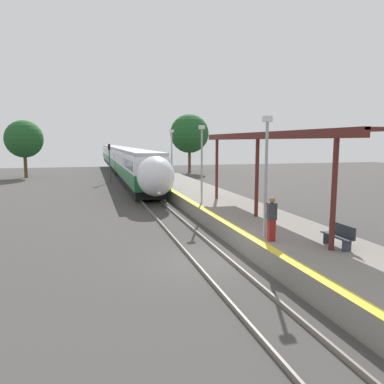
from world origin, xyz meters
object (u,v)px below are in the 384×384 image
Objects in this scene: train at (120,158)px; lamppost_far at (172,154)px; platform_bench at (339,235)px; railway_signal at (109,159)px; lamppost_mid at (202,159)px; lamppost_near at (266,169)px; person_waiting at (272,218)px.

train is 14.30× the size of lamppost_far.
lamppost_far is at bearing 95.75° from platform_bench.
lamppost_mid reaches higher than railway_signal.
train is at bearing 81.39° from railway_signal.
lamppost_far reaches higher than train.
train is 16.01m from railway_signal.
lamppost_far is at bearing 90.00° from lamppost_near.
railway_signal reaches higher than train.
train is 49.23m from platform_bench.
lamppost_mid reaches higher than train.
lamppost_near is at bearing 134.54° from platform_bench.
lamppost_near is at bearing -87.16° from train.
lamppost_near reaches higher than platform_bench.
platform_bench is 20.60m from lamppost_far.
person_waiting is 0.36× the size of lamppost_mid.
lamppost_far is at bearing -69.83° from railway_signal.
platform_bench is 11.65m from lamppost_mid.
lamppost_mid is (-2.05, 11.22, 2.41)m from platform_bench.
railway_signal is at bearing 98.44° from person_waiting.
lamppost_mid is 9.13m from lamppost_far.
person_waiting is 0.40× the size of railway_signal.
lamppost_mid is at bearing -86.48° from train.
platform_bench is at bearing -79.64° from lamppost_mid.
person_waiting is at bearing -90.04° from lamppost_far.
lamppost_mid is (4.72, -21.99, 0.99)m from railway_signal.
railway_signal is 0.91× the size of lamppost_far.
platform_bench is 0.30× the size of lamppost_far.
lamppost_far is (0.00, 18.27, 0.00)m from lamppost_near.
person_waiting reaches higher than platform_bench.
platform_bench is (4.38, -49.03, -0.92)m from train.
lamppost_near reaches higher than railway_signal.
train is 14.30× the size of lamppost_near.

